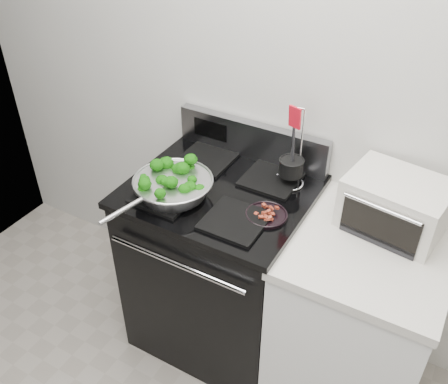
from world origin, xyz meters
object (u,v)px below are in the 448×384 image
Objects in this scene: gas_range at (221,264)px; skillet at (173,186)px; toaster_oven at (395,204)px; bacon_plate at (266,213)px; utensil_holder at (291,171)px.

gas_range reaches higher than skillet.
skillet is 0.91m from toaster_oven.
bacon_plate is 0.26m from utensil_holder.
skillet is at bearing -133.35° from gas_range.
skillet is 0.52m from utensil_holder.
utensil_holder is at bearing 35.09° from gas_range.
skillet reaches higher than bacon_plate.
bacon_plate is (0.41, 0.07, -0.04)m from skillet.
gas_range is 2.09× the size of skillet.
skillet is 0.41m from bacon_plate.
gas_range is 0.55m from bacon_plate.
toaster_oven is at bearing 12.99° from utensil_holder.
skillet is at bearing -152.25° from toaster_oven.
bacon_plate is at bearing 23.22° from skillet.
gas_range is 6.54× the size of bacon_plate.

